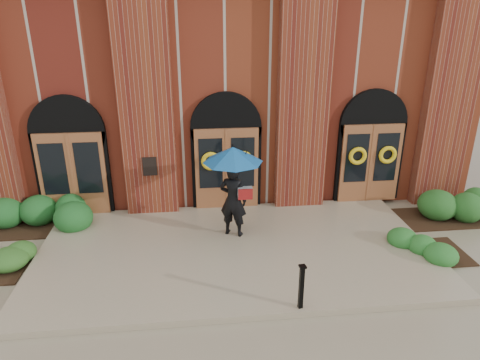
{
  "coord_description": "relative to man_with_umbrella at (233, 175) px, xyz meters",
  "views": [
    {
      "loc": [
        -0.95,
        -9.38,
        5.79
      ],
      "look_at": [
        0.21,
        1.0,
        1.69
      ],
      "focal_mm": 32.0,
      "sensor_mm": 36.0,
      "label": 1
    }
  ],
  "objects": [
    {
      "name": "man_with_umbrella",
      "position": [
        0.0,
        0.0,
        0.0
      ],
      "size": [
        2.07,
        2.07,
        2.48
      ],
      "rotation": [
        0.0,
        0.0,
        2.71
      ],
      "color": "black",
      "rests_on": "landing"
    },
    {
      "name": "metal_post",
      "position": [
        1.06,
        -3.27,
        -1.21
      ],
      "size": [
        0.15,
        0.15,
        1.0
      ],
      "rotation": [
        0.0,
        0.0,
        0.11
      ],
      "color": "black",
      "rests_on": "landing"
    },
    {
      "name": "landing",
      "position": [
        -0.02,
        -0.77,
        -1.81
      ],
      "size": [
        10.0,
        5.3,
        0.15
      ],
      "primitive_type": "cube",
      "color": "gray",
      "rests_on": "ground"
    },
    {
      "name": "ground",
      "position": [
        -0.02,
        -0.92,
        -1.89
      ],
      "size": [
        90.0,
        90.0,
        0.0
      ],
      "primitive_type": "plane",
      "color": "gray",
      "rests_on": "ground"
    },
    {
      "name": "hedge_front_right",
      "position": [
        5.08,
        -1.34,
        -1.63
      ],
      "size": [
        1.42,
        1.22,
        0.5
      ],
      "primitive_type": "ellipsoid",
      "color": "#225F22",
      "rests_on": "ground"
    },
    {
      "name": "hedge_wall_left",
      "position": [
        -5.22,
        1.28,
        -1.48
      ],
      "size": [
        3.2,
        1.28,
        0.82
      ],
      "primitive_type": "ellipsoid",
      "color": "#1B521E",
      "rests_on": "ground"
    },
    {
      "name": "church_building",
      "position": [
        -0.02,
        7.87,
        1.62
      ],
      "size": [
        16.2,
        12.53,
        7.0
      ],
      "color": "maroon",
      "rests_on": "ground"
    },
    {
      "name": "hedge_wall_right",
      "position": [
        6.58,
        0.53,
        -1.47
      ],
      "size": [
        3.23,
        1.29,
        0.83
      ],
      "primitive_type": "ellipsoid",
      "color": "#20521C",
      "rests_on": "ground"
    }
  ]
}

